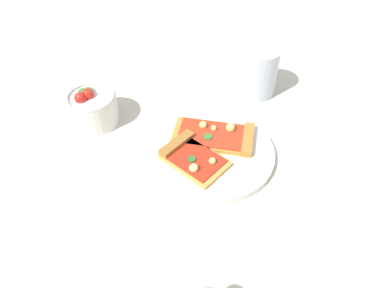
{
  "coord_description": "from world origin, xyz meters",
  "views": [
    {
      "loc": [
        -0.15,
        0.48,
        0.53
      ],
      "look_at": [
        0.0,
        -0.01,
        0.03
      ],
      "focal_mm": 35.01,
      "sensor_mm": 36.0,
      "label": 1
    }
  ],
  "objects_px": {
    "plate": "(210,152)",
    "pizza_slice_far": "(218,136)",
    "soda_glass": "(259,73)",
    "pizza_slice_near": "(191,157)",
    "salad_bowl": "(93,107)"
  },
  "relations": [
    {
      "from": "plate",
      "to": "pizza_slice_far",
      "type": "bearing_deg",
      "value": -100.42
    },
    {
      "from": "plate",
      "to": "soda_glass",
      "type": "distance_m",
      "value": 0.24
    },
    {
      "from": "pizza_slice_near",
      "to": "soda_glass",
      "type": "distance_m",
      "value": 0.28
    },
    {
      "from": "pizza_slice_far",
      "to": "salad_bowl",
      "type": "xyz_separation_m",
      "value": [
        0.27,
        0.01,
        0.02
      ]
    },
    {
      "from": "pizza_slice_far",
      "to": "soda_glass",
      "type": "bearing_deg",
      "value": -102.3
    },
    {
      "from": "plate",
      "to": "soda_glass",
      "type": "bearing_deg",
      "value": -102.01
    },
    {
      "from": "pizza_slice_far",
      "to": "salad_bowl",
      "type": "relative_size",
      "value": 1.64
    },
    {
      "from": "plate",
      "to": "soda_glass",
      "type": "relative_size",
      "value": 2.25
    },
    {
      "from": "pizza_slice_far",
      "to": "soda_glass",
      "type": "height_order",
      "value": "soda_glass"
    },
    {
      "from": "pizza_slice_near",
      "to": "pizza_slice_far",
      "type": "height_order",
      "value": "pizza_slice_far"
    },
    {
      "from": "pizza_slice_near",
      "to": "soda_glass",
      "type": "relative_size",
      "value": 1.25
    },
    {
      "from": "pizza_slice_far",
      "to": "plate",
      "type": "bearing_deg",
      "value": 79.58
    },
    {
      "from": "plate",
      "to": "soda_glass",
      "type": "height_order",
      "value": "soda_glass"
    },
    {
      "from": "plate",
      "to": "salad_bowl",
      "type": "relative_size",
      "value": 2.45
    },
    {
      "from": "pizza_slice_far",
      "to": "salad_bowl",
      "type": "bearing_deg",
      "value": 2.49
    }
  ]
}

